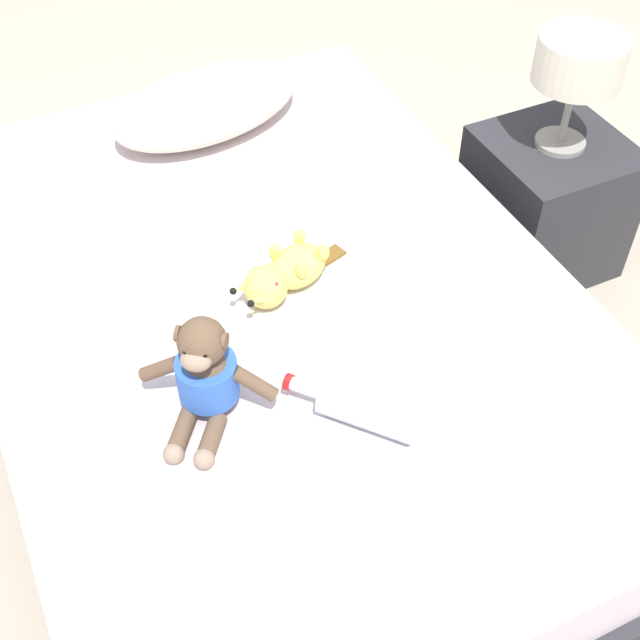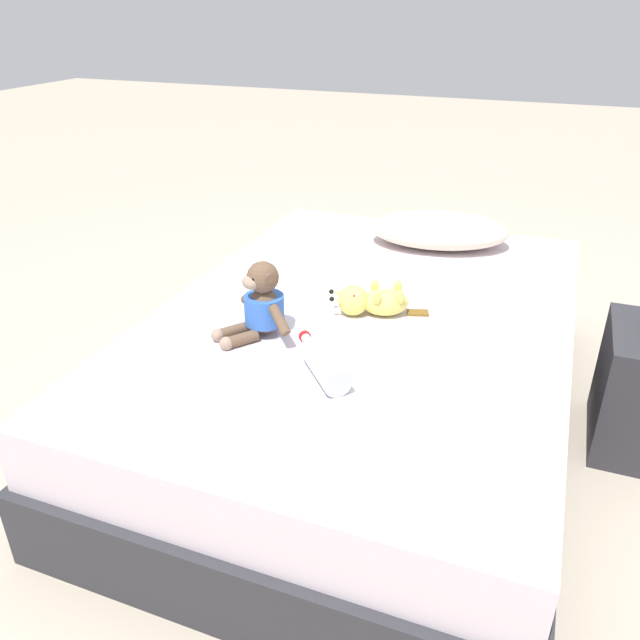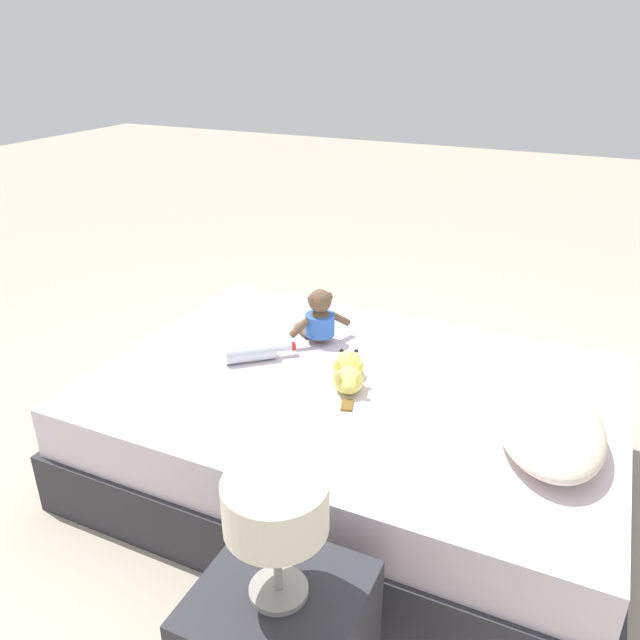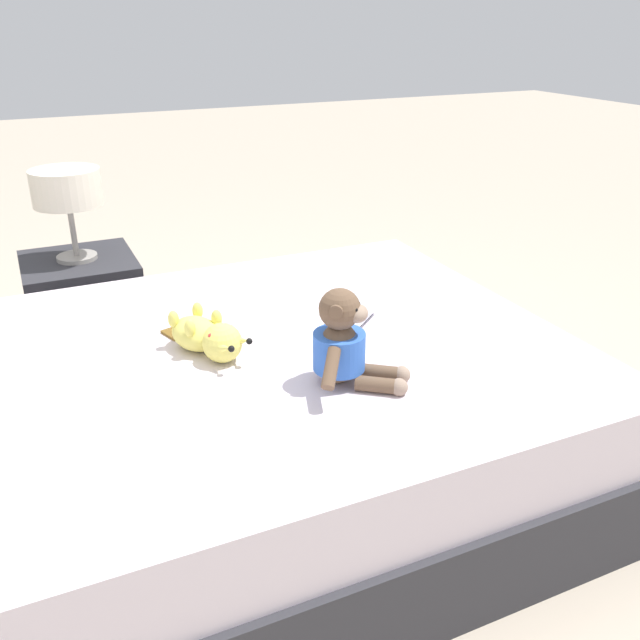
% 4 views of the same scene
% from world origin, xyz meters
% --- Properties ---
extents(ground_plane, '(16.00, 16.00, 0.00)m').
position_xyz_m(ground_plane, '(0.00, 0.00, 0.00)').
color(ground_plane, '#B7A893').
extents(bed, '(1.34, 1.93, 0.43)m').
position_xyz_m(bed, '(0.00, 0.00, 0.21)').
color(bed, '#2D2D33').
rests_on(bed, ground_plane).
extents(pillow, '(0.62, 0.43, 0.13)m').
position_xyz_m(pillow, '(0.10, 0.69, 0.50)').
color(pillow, beige).
rests_on(pillow, bed).
extents(plush_monkey, '(0.26, 0.25, 0.24)m').
position_xyz_m(plush_monkey, '(-0.25, -0.27, 0.53)').
color(plush_monkey, brown).
rests_on(plush_monkey, bed).
extents(plush_yellow_creature, '(0.32, 0.18, 0.10)m').
position_xyz_m(plush_yellow_creature, '(0.02, -0.02, 0.48)').
color(plush_yellow_creature, '#EAE066').
rests_on(plush_yellow_creature, bed).
extents(glass_bottle, '(0.23, 0.25, 0.08)m').
position_xyz_m(glass_bottle, '(0.02, -0.43, 0.47)').
color(glass_bottle, silver).
rests_on(glass_bottle, bed).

